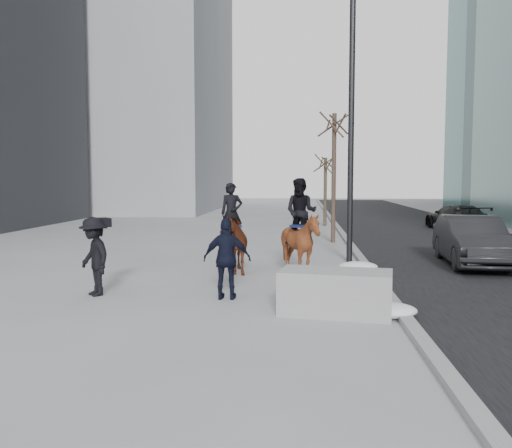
# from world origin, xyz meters

# --- Properties ---
(ground) EXTENTS (120.00, 120.00, 0.00)m
(ground) POSITION_xyz_m (0.00, 0.00, 0.00)
(ground) COLOR gray
(ground) RESTS_ON ground
(road) EXTENTS (8.00, 90.00, 0.01)m
(road) POSITION_xyz_m (7.00, 10.00, 0.01)
(road) COLOR black
(road) RESTS_ON ground
(curb) EXTENTS (0.25, 90.00, 0.12)m
(curb) POSITION_xyz_m (3.00, 10.00, 0.06)
(curb) COLOR gray
(curb) RESTS_ON ground
(planter) EXTENTS (2.26, 1.39, 0.84)m
(planter) POSITION_xyz_m (1.76, -1.52, 0.42)
(planter) COLOR gray
(planter) RESTS_ON ground
(car_near) EXTENTS (1.87, 4.60, 1.48)m
(car_near) POSITION_xyz_m (6.21, 4.75, 0.74)
(car_near) COLOR black
(car_near) RESTS_ON ground
(car_far) EXTENTS (2.41, 4.74, 1.32)m
(car_far) POSITION_xyz_m (8.87, 16.06, 0.66)
(car_far) COLOR black
(car_far) RESTS_ON ground
(tree_near) EXTENTS (1.20, 1.20, 5.80)m
(tree_near) POSITION_xyz_m (2.40, 10.34, 2.90)
(tree_near) COLOR #392921
(tree_near) RESTS_ON ground
(tree_far) EXTENTS (1.20, 1.20, 4.16)m
(tree_far) POSITION_xyz_m (2.40, 18.09, 2.08)
(tree_far) COLOR #362D20
(tree_far) RESTS_ON ground
(mounted_left) EXTENTS (1.39, 2.09, 2.49)m
(mounted_left) POSITION_xyz_m (-0.85, 2.99, 0.93)
(mounted_left) COLOR #4A1A0E
(mounted_left) RESTS_ON ground
(mounted_right) EXTENTS (1.73, 1.85, 2.62)m
(mounted_right) POSITION_xyz_m (1.09, 2.45, 1.05)
(mounted_right) COLOR #501F10
(mounted_right) RESTS_ON ground
(feeder) EXTENTS (1.03, 0.86, 1.75)m
(feeder) POSITION_xyz_m (-0.49, -0.42, 0.88)
(feeder) COLOR black
(feeder) RESTS_ON ground
(camera_crew) EXTENTS (1.25, 1.27, 1.75)m
(camera_crew) POSITION_xyz_m (-3.48, -0.30, 0.89)
(camera_crew) COLOR black
(camera_crew) RESTS_ON ground
(lamppost) EXTENTS (0.25, 2.50, 9.09)m
(lamppost) POSITION_xyz_m (2.60, 4.84, 4.99)
(lamppost) COLOR black
(lamppost) RESTS_ON ground
(snow_piles) EXTENTS (1.14, 5.82, 0.29)m
(snow_piles) POSITION_xyz_m (2.70, 0.65, 0.14)
(snow_piles) COLOR white
(snow_piles) RESTS_ON ground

